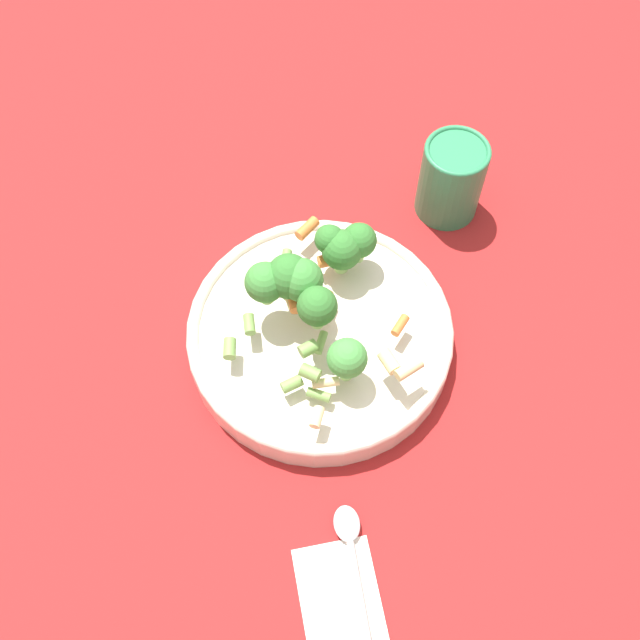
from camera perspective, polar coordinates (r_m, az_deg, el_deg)
ground_plane at (r=0.84m, az=-0.00°, el=-1.75°), size 3.00×3.00×0.00m
bowl at (r=0.82m, az=-0.00°, el=-1.06°), size 0.29×0.29×0.04m
pasta_salad at (r=0.78m, az=-0.39°, el=2.69°), size 0.21×0.22×0.08m
cup at (r=0.92m, az=9.99°, el=10.58°), size 0.08×0.08×0.10m
napkin at (r=0.75m, az=1.61°, el=-20.82°), size 0.12×0.14×0.01m
spoon at (r=0.75m, az=2.50°, el=-17.52°), size 0.10×0.14×0.01m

